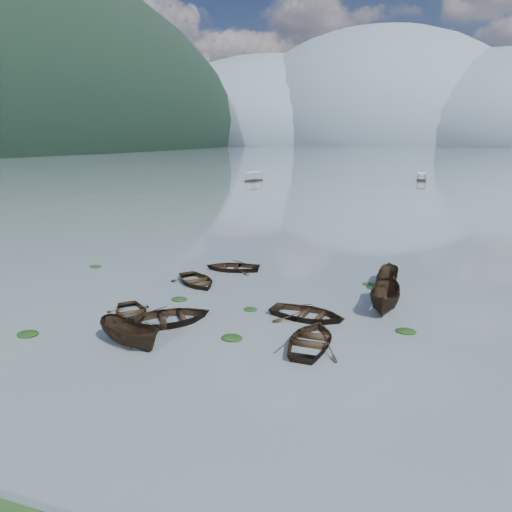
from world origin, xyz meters
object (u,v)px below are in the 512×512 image
(rowboat_3, at_px, (311,345))
(pontoon_left, at_px, (254,181))
(pontoon_centre, at_px, (421,181))
(rowboat_0, at_px, (131,316))

(rowboat_3, height_order, pontoon_left, pontoon_left)
(pontoon_left, relative_size, pontoon_centre, 1.11)
(pontoon_left, xyz_separation_m, pontoon_centre, (41.01, 13.85, 0.00))
(rowboat_0, height_order, pontoon_left, pontoon_left)
(rowboat_3, xyz_separation_m, pontoon_left, (-34.04, 90.50, 0.00))
(rowboat_3, distance_m, pontoon_left, 96.69)
(rowboat_3, height_order, pontoon_centre, pontoon_centre)
(rowboat_3, bearing_deg, pontoon_centre, -93.20)
(pontoon_left, bearing_deg, rowboat_0, -67.68)
(pontoon_left, distance_m, pontoon_centre, 43.28)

